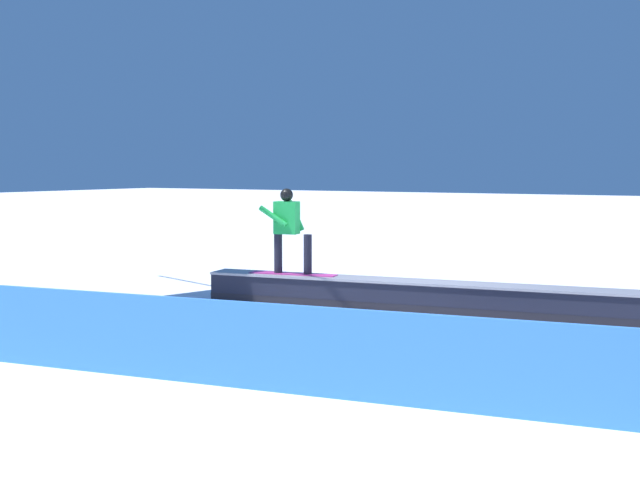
# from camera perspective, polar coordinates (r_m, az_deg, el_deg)

# --- Properties ---
(ground_plane) EXTENTS (120.00, 120.00, 0.00)m
(ground_plane) POSITION_cam_1_polar(r_m,az_deg,el_deg) (12.96, 6.52, -5.30)
(ground_plane) COLOR white
(grind_box) EXTENTS (7.04, 1.66, 0.55)m
(grind_box) POSITION_cam_1_polar(r_m,az_deg,el_deg) (12.92, 6.53, -4.22)
(grind_box) COLOR black
(grind_box) RESTS_ON ground_plane
(snowboarder) EXTENTS (1.56, 0.57, 1.46)m
(snowboarder) POSITION_cam_1_polar(r_m,az_deg,el_deg) (13.48, -2.29, 0.90)
(snowboarder) COLOR #C13288
(snowboarder) RESTS_ON grind_box
(safety_fence) EXTENTS (8.49, 1.41, 0.94)m
(safety_fence) POSITION_cam_1_polar(r_m,az_deg,el_deg) (8.66, -6.76, -7.42)
(safety_fence) COLOR #3C83EB
(safety_fence) RESTS_ON ground_plane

